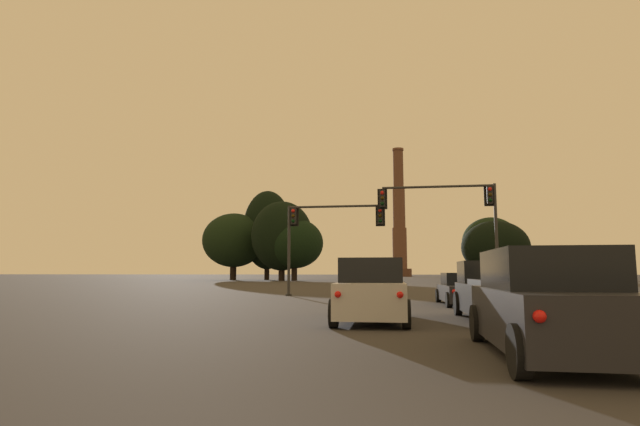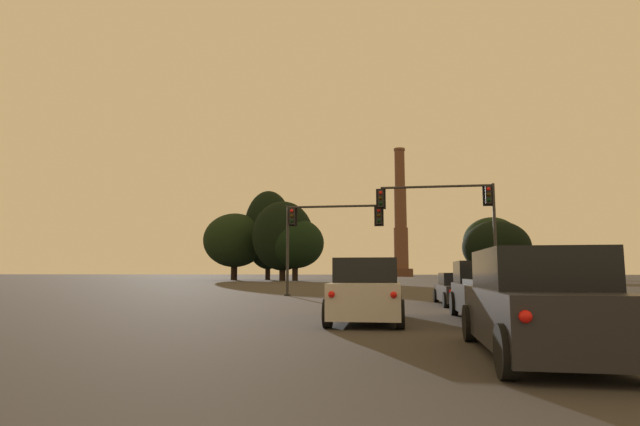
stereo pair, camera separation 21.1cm
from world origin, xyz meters
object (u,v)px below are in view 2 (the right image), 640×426
object	(u,v)px
suv_right_lane_third	(539,305)
pickup_truck_right_lane_second	(494,294)
suv_center_lane_second	(367,291)
traffic_light_overhead_right	(454,210)
sedan_right_lane_front	(460,290)
smokestack	(401,225)
traffic_light_overhead_left	(320,226)

from	to	relation	value
suv_right_lane_third	pickup_truck_right_lane_second	size ratio (longest dim) A/B	0.89
suv_right_lane_third	suv_center_lane_second	bearing A→B (deg)	119.89
traffic_light_overhead_right	suv_center_lane_second	bearing A→B (deg)	-106.13
sedan_right_lane_front	smokestack	distance (m)	144.50
pickup_truck_right_lane_second	traffic_light_overhead_left	distance (m)	17.05
suv_center_lane_second	smokestack	bearing A→B (deg)	88.40
traffic_light_overhead_left	smokestack	world-z (taller)	smokestack
suv_right_lane_third	smokestack	size ratio (longest dim) A/B	0.11
traffic_light_overhead_right	smokestack	world-z (taller)	smokestack
traffic_light_overhead_right	suv_right_lane_third	bearing A→B (deg)	-92.45
suv_center_lane_second	pickup_truck_right_lane_second	size ratio (longest dim) A/B	0.89
sedan_right_lane_front	suv_right_lane_third	bearing A→B (deg)	-93.23
traffic_light_overhead_right	traffic_light_overhead_left	size ratio (longest dim) A/B	1.12
pickup_truck_right_lane_second	traffic_light_overhead_left	world-z (taller)	traffic_light_overhead_left
traffic_light_overhead_right	traffic_light_overhead_left	world-z (taller)	traffic_light_overhead_right
traffic_light_overhead_right	smokestack	xyz separation A→B (m)	(-2.31, 137.19, 11.82)
suv_center_lane_second	smokestack	xyz separation A→B (m)	(1.90, 151.74, 16.00)
suv_center_lane_second	traffic_light_overhead_right	world-z (taller)	traffic_light_overhead_right
sedan_right_lane_front	smokestack	size ratio (longest dim) A/B	0.11
suv_right_lane_third	smokestack	xyz separation A→B (m)	(-1.44, 157.65, 16.00)
traffic_light_overhead_right	sedan_right_lane_front	bearing A→B (deg)	-94.86
pickup_truck_right_lane_second	traffic_light_overhead_left	bearing A→B (deg)	116.63
sedan_right_lane_front	traffic_light_overhead_right	world-z (taller)	traffic_light_overhead_right
traffic_light_overhead_left	smokestack	size ratio (longest dim) A/B	0.14
suv_center_lane_second	traffic_light_overhead_left	world-z (taller)	traffic_light_overhead_left
pickup_truck_right_lane_second	traffic_light_overhead_right	distance (m)	14.54
traffic_light_overhead_right	pickup_truck_right_lane_second	bearing A→B (deg)	-91.74
suv_right_lane_third	smokestack	bearing A→B (deg)	90.96
pickup_truck_right_lane_second	smokestack	distance (m)	151.94
sedan_right_lane_front	smokestack	xyz separation A→B (m)	(-1.77, 143.58, 16.23)
suv_right_lane_third	suv_center_lane_second	xyz separation A→B (m)	(-3.34, 5.91, 0.00)
suv_right_lane_third	traffic_light_overhead_left	world-z (taller)	traffic_light_overhead_left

